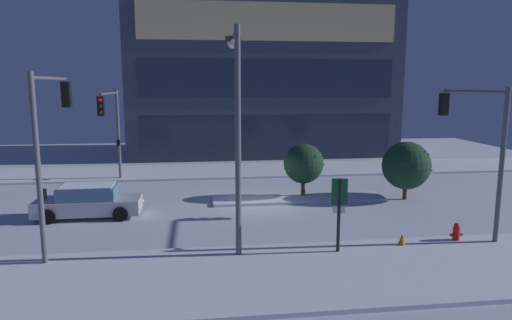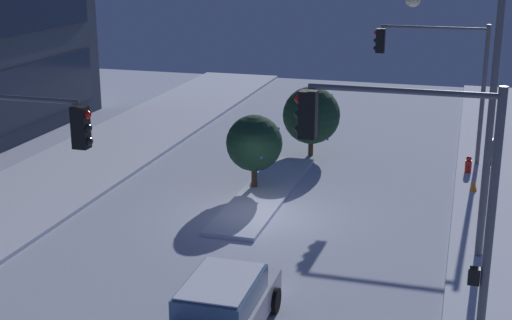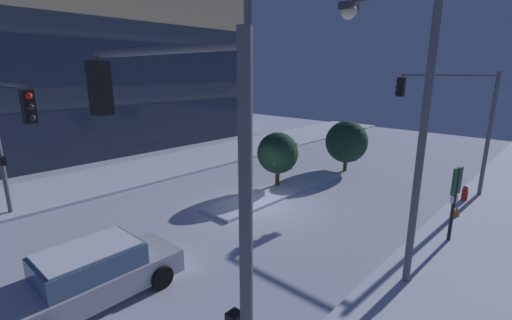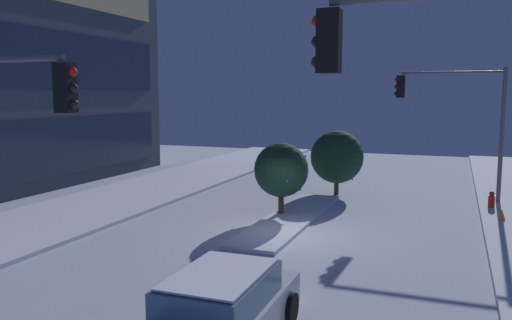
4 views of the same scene
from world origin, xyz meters
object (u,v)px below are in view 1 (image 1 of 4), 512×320
fire_hydrant (456,234)px  car_near (89,202)px  decorated_tree_left_of_median (406,166)px  traffic_light_corner_near_right (474,131)px  construction_cone (402,241)px  street_lamp_arched (236,110)px  traffic_light_corner_far_left (112,120)px  traffic_light_corner_near_left (51,132)px  decorated_tree_median (304,164)px  parking_info_sign (339,207)px

fire_hydrant → car_near: bearing=159.6°
car_near → decorated_tree_left_of_median: size_ratio=1.55×
traffic_light_corner_near_right → construction_cone: bearing=115.4°
traffic_light_corner_near_right → decorated_tree_left_of_median: (-0.27, 5.19, -2.34)m
car_near → street_lamp_arched: size_ratio=0.60×
fire_hydrant → traffic_light_corner_far_left: bearing=141.3°
street_lamp_arched → fire_hydrant: (8.32, -0.30, -4.73)m
traffic_light_corner_near_left → construction_cone: bearing=-96.4°
traffic_light_corner_far_left → decorated_tree_median: traffic_light_corner_far_left is taller
decorated_tree_median → construction_cone: decorated_tree_median is taller
traffic_light_corner_far_left → decorated_tree_median: 11.36m
traffic_light_corner_near_right → traffic_light_corner_far_left: bearing=57.5°
street_lamp_arched → fire_hydrant: size_ratio=9.79×
parking_info_sign → decorated_tree_median: 8.38m
traffic_light_corner_near_left → parking_info_sign: bearing=-100.1°
car_near → traffic_light_corner_far_left: traffic_light_corner_far_left is taller
parking_info_sign → decorated_tree_left_of_median: decorated_tree_left_of_median is taller
traffic_light_corner_near_left → fire_hydrant: bearing=-94.6°
traffic_light_corner_near_left → parking_info_sign: 10.44m
traffic_light_corner_near_right → traffic_light_corner_near_left: bearing=91.1°
traffic_light_corner_near_right → car_near: bearing=76.2°
car_near → traffic_light_corner_far_left: 7.02m
car_near → street_lamp_arched: street_lamp_arched is taller
fire_hydrant → decorated_tree_median: size_ratio=0.28×
fire_hydrant → construction_cone: (-2.28, -0.23, -0.11)m
car_near → fire_hydrant: (14.67, -5.46, -0.32)m
traffic_light_corner_near_left → fire_hydrant: (14.78, -1.19, -3.97)m
parking_info_sign → decorated_tree_median: size_ratio=0.95×
car_near → traffic_light_corner_near_left: traffic_light_corner_near_left is taller
traffic_light_corner_near_right → parking_info_sign: traffic_light_corner_near_right is taller
parking_info_sign → street_lamp_arched: bearing=88.9°
traffic_light_corner_far_left → fire_hydrant: traffic_light_corner_far_left is taller
street_lamp_arched → construction_cone: street_lamp_arched is taller
street_lamp_arched → construction_cone: bearing=-93.9°
street_lamp_arched → decorated_tree_left_of_median: 11.86m
traffic_light_corner_near_right → decorated_tree_median: size_ratio=2.03×
decorated_tree_median → decorated_tree_left_of_median: decorated_tree_left_of_median is taller
traffic_light_corner_near_left → fire_hydrant: 15.35m
construction_cone → street_lamp_arched: bearing=175.0°
street_lamp_arched → parking_info_sign: bearing=-103.3°
decorated_tree_left_of_median → traffic_light_corner_near_right: bearing=-87.0°
street_lamp_arched → decorated_tree_left_of_median: bearing=-54.8°
traffic_light_corner_near_left → decorated_tree_median: traffic_light_corner_near_left is taller
parking_info_sign → construction_cone: (2.55, 0.37, -1.50)m
car_near → fire_hydrant: bearing=-21.1°
traffic_light_corner_near_left → traffic_light_corner_near_right: (16.16, 0.32, -0.21)m
parking_info_sign → decorated_tree_left_of_median: 9.40m
decorated_tree_left_of_median → traffic_light_corner_far_left: bearing=162.4°
decorated_tree_median → parking_info_sign: bearing=-94.7°
decorated_tree_left_of_median → decorated_tree_median: bearing=168.6°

